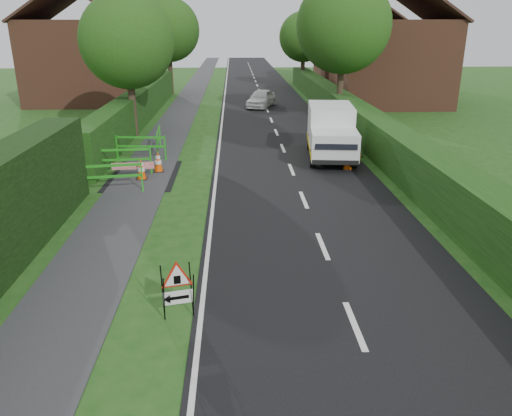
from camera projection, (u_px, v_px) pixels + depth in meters
name	position (u px, v px, depth m)	size (l,w,h in m)	color
ground	(217.00, 365.00, 8.14)	(120.00, 120.00, 0.00)	#1B4714
road_surface	(260.00, 92.00, 41.05)	(6.00, 90.00, 0.02)	black
footpath	(193.00, 92.00, 40.82)	(2.00, 90.00, 0.02)	#2D2D30
hedge_west_far	(141.00, 121.00, 28.55)	(1.00, 24.00, 1.80)	#14380F
hedge_east	(366.00, 143.00, 23.40)	(1.20, 50.00, 1.50)	#14380F
house_west	(85.00, 60.00, 34.84)	(7.50, 7.40, 7.88)	brown
house_east_a	(390.00, 61.00, 33.84)	(7.50, 7.40, 7.88)	brown
house_east_b	(357.00, 51.00, 47.00)	(7.50, 7.40, 7.88)	brown
tree_nw	(127.00, 41.00, 23.27)	(4.40, 4.40, 6.70)	#2D2116
tree_ne	(343.00, 25.00, 27.23)	(5.20, 5.20, 7.79)	#2D2116
tree_fw	(168.00, 30.00, 38.14)	(4.80, 4.80, 7.24)	#2D2116
tree_fe	(304.00, 37.00, 42.56)	(4.20, 4.20, 6.33)	#2D2116
triangle_sign	(176.00, 286.00, 9.18)	(0.82, 0.82, 1.00)	black
works_van	(331.00, 131.00, 20.49)	(2.26, 4.72, 2.08)	silver
traffic_cone_0	(348.00, 160.00, 18.93)	(0.38, 0.38, 0.79)	black
traffic_cone_1	(358.00, 148.00, 20.81)	(0.38, 0.38, 0.79)	black
traffic_cone_2	(334.00, 133.00, 23.60)	(0.38, 0.38, 0.79)	black
traffic_cone_3	(141.00, 169.00, 17.73)	(0.38, 0.38, 0.79)	black
traffic_cone_4	(158.00, 162.00, 18.66)	(0.38, 0.38, 0.79)	black
ped_barrier_0	(110.00, 174.00, 16.26)	(2.09, 0.64, 1.00)	#21971B
ped_barrier_1	(123.00, 158.00, 18.30)	(2.08, 0.53, 1.00)	#21971B
ped_barrier_2	(141.00, 144.00, 20.30)	(2.08, 0.54, 1.00)	#21971B
ped_barrier_3	(158.00, 138.00, 21.47)	(0.51, 2.08, 1.00)	#21971B
redwhite_plank	(134.00, 178.00, 18.05)	(1.50, 0.04, 0.25)	red
hatchback_car	(261.00, 98.00, 33.23)	(1.39, 3.46, 1.18)	silver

